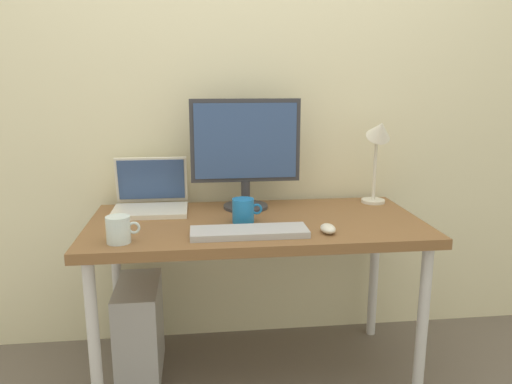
{
  "coord_description": "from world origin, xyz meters",
  "views": [
    {
      "loc": [
        -0.23,
        -1.96,
        1.28
      ],
      "look_at": [
        0.0,
        0.0,
        0.82
      ],
      "focal_mm": 34.84,
      "sensor_mm": 36.0,
      "label": 1
    }
  ],
  "objects_px": {
    "desk_lamp": "(379,143)",
    "coffee_mug": "(244,211)",
    "computer_tower": "(140,329)",
    "mouse": "(328,229)",
    "monitor": "(245,148)",
    "glass_cup": "(119,230)",
    "desk": "(256,235)",
    "keyboard": "(249,232)",
    "laptop": "(151,197)"
  },
  "relations": [
    {
      "from": "desk_lamp",
      "to": "coffee_mug",
      "type": "distance_m",
      "value": 0.72
    },
    {
      "from": "desk_lamp",
      "to": "computer_tower",
      "type": "relative_size",
      "value": 0.98
    },
    {
      "from": "mouse",
      "to": "computer_tower",
      "type": "height_order",
      "value": "mouse"
    },
    {
      "from": "mouse",
      "to": "computer_tower",
      "type": "distance_m",
      "value": 0.95
    },
    {
      "from": "desk_lamp",
      "to": "monitor",
      "type": "bearing_deg",
      "value": -179.96
    },
    {
      "from": "mouse",
      "to": "glass_cup",
      "type": "relative_size",
      "value": 0.74
    },
    {
      "from": "desk",
      "to": "keyboard",
      "type": "relative_size",
      "value": 3.11
    },
    {
      "from": "desk_lamp",
      "to": "glass_cup",
      "type": "bearing_deg",
      "value": -158.85
    },
    {
      "from": "desk",
      "to": "computer_tower",
      "type": "bearing_deg",
      "value": 173.77
    },
    {
      "from": "mouse",
      "to": "glass_cup",
      "type": "height_order",
      "value": "glass_cup"
    },
    {
      "from": "desk",
      "to": "monitor",
      "type": "distance_m",
      "value": 0.39
    },
    {
      "from": "laptop",
      "to": "computer_tower",
      "type": "distance_m",
      "value": 0.58
    },
    {
      "from": "keyboard",
      "to": "glass_cup",
      "type": "distance_m",
      "value": 0.47
    },
    {
      "from": "desk",
      "to": "coffee_mug",
      "type": "distance_m",
      "value": 0.13
    },
    {
      "from": "desk_lamp",
      "to": "keyboard",
      "type": "height_order",
      "value": "desk_lamp"
    },
    {
      "from": "coffee_mug",
      "to": "desk",
      "type": "bearing_deg",
      "value": 24.72
    },
    {
      "from": "desk_lamp",
      "to": "mouse",
      "type": "distance_m",
      "value": 0.59
    },
    {
      "from": "laptop",
      "to": "keyboard",
      "type": "bearing_deg",
      "value": -45.93
    },
    {
      "from": "desk_lamp",
      "to": "coffee_mug",
      "type": "bearing_deg",
      "value": -160.48
    },
    {
      "from": "monitor",
      "to": "computer_tower",
      "type": "bearing_deg",
      "value": -163.13
    },
    {
      "from": "desk",
      "to": "glass_cup",
      "type": "bearing_deg",
      "value": -156.52
    },
    {
      "from": "desk_lamp",
      "to": "keyboard",
      "type": "bearing_deg",
      "value": -148.04
    },
    {
      "from": "laptop",
      "to": "keyboard",
      "type": "distance_m",
      "value": 0.57
    },
    {
      "from": "desk",
      "to": "computer_tower",
      "type": "xyz_separation_m",
      "value": [
        -0.5,
        0.06,
        -0.43
      ]
    },
    {
      "from": "coffee_mug",
      "to": "glass_cup",
      "type": "xyz_separation_m",
      "value": [
        -0.47,
        -0.2,
        -0.0
      ]
    },
    {
      "from": "desk_lamp",
      "to": "mouse",
      "type": "bearing_deg",
      "value": -129.5
    },
    {
      "from": "coffee_mug",
      "to": "monitor",
      "type": "bearing_deg",
      "value": 82.23
    },
    {
      "from": "monitor",
      "to": "desk",
      "type": "bearing_deg",
      "value": -83.42
    },
    {
      "from": "coffee_mug",
      "to": "computer_tower",
      "type": "relative_size",
      "value": 0.3
    },
    {
      "from": "keyboard",
      "to": "desk_lamp",
      "type": "bearing_deg",
      "value": 31.96
    },
    {
      "from": "desk",
      "to": "laptop",
      "type": "xyz_separation_m",
      "value": [
        -0.44,
        0.22,
        0.12
      ]
    },
    {
      "from": "keyboard",
      "to": "monitor",
      "type": "bearing_deg",
      "value": 86.35
    },
    {
      "from": "glass_cup",
      "to": "computer_tower",
      "type": "relative_size",
      "value": 0.29
    },
    {
      "from": "desk_lamp",
      "to": "desk",
      "type": "bearing_deg",
      "value": -160.98
    },
    {
      "from": "coffee_mug",
      "to": "keyboard",
      "type": "bearing_deg",
      "value": -88.07
    },
    {
      "from": "desk",
      "to": "glass_cup",
      "type": "xyz_separation_m",
      "value": [
        -0.52,
        -0.23,
        0.11
      ]
    },
    {
      "from": "mouse",
      "to": "coffee_mug",
      "type": "xyz_separation_m",
      "value": [
        -0.31,
        0.18,
        0.03
      ]
    },
    {
      "from": "desk_lamp",
      "to": "computer_tower",
      "type": "xyz_separation_m",
      "value": [
        -1.09,
        -0.15,
        -0.78
      ]
    },
    {
      "from": "coffee_mug",
      "to": "computer_tower",
      "type": "xyz_separation_m",
      "value": [
        -0.45,
        0.08,
        -0.54
      ]
    },
    {
      "from": "glass_cup",
      "to": "desk",
      "type": "bearing_deg",
      "value": 23.48
    },
    {
      "from": "glass_cup",
      "to": "computer_tower",
      "type": "xyz_separation_m",
      "value": [
        0.01,
        0.28,
        -0.54
      ]
    },
    {
      "from": "computer_tower",
      "to": "laptop",
      "type": "bearing_deg",
      "value": 69.57
    },
    {
      "from": "coffee_mug",
      "to": "computer_tower",
      "type": "height_order",
      "value": "coffee_mug"
    },
    {
      "from": "desk",
      "to": "desk_lamp",
      "type": "relative_size",
      "value": 3.33
    },
    {
      "from": "keyboard",
      "to": "computer_tower",
      "type": "height_order",
      "value": "keyboard"
    },
    {
      "from": "monitor",
      "to": "glass_cup",
      "type": "distance_m",
      "value": 0.69
    },
    {
      "from": "desk",
      "to": "coffee_mug",
      "type": "bearing_deg",
      "value": -155.28
    },
    {
      "from": "coffee_mug",
      "to": "laptop",
      "type": "bearing_deg",
      "value": 148.34
    },
    {
      "from": "desk",
      "to": "glass_cup",
      "type": "height_order",
      "value": "glass_cup"
    },
    {
      "from": "mouse",
      "to": "computer_tower",
      "type": "relative_size",
      "value": 0.21
    }
  ]
}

